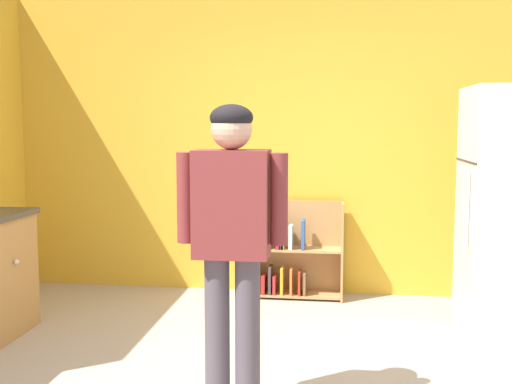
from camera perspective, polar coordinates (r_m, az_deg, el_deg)
The scene contains 3 objects.
back_wall at distance 5.61m, azimuth 3.86°, elevation 4.41°, with size 5.20×0.06×2.70m, color gold.
bookshelf at distance 5.54m, azimuth 3.28°, elevation -5.72°, with size 0.80×0.28×0.85m.
standing_person at distance 3.17m, azimuth -2.22°, elevation -3.64°, with size 0.57×0.22×1.63m.
Camera 1 is at (0.36, -3.27, 1.53)m, focal length 43.65 mm.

